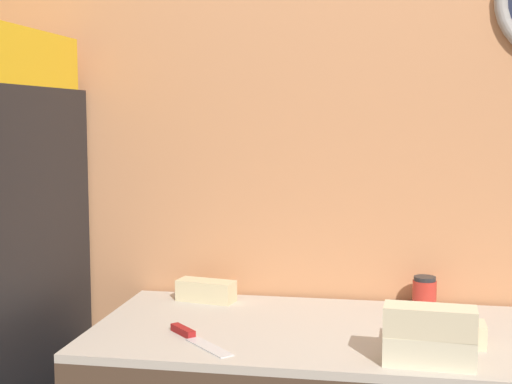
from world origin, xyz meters
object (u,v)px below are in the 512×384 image
(sandwich_stack_middle, at_px, (430,321))
(chefs_knife, at_px, (192,336))
(sandwich_flat_right, at_px, (206,291))
(sandwich_flat_left, at_px, (439,332))
(condiment_jar, at_px, (424,292))
(sandwich_stack_bottom, at_px, (429,351))

(sandwich_stack_middle, relative_size, chefs_knife, 1.00)
(sandwich_stack_middle, xyz_separation_m, sandwich_flat_right, (-0.74, 0.54, -0.08))
(sandwich_flat_left, bearing_deg, condiment_jar, 92.82)
(sandwich_flat_right, bearing_deg, sandwich_stack_middle, -36.10)
(sandwich_stack_bottom, relative_size, sandwich_stack_middle, 1.00)
(sandwich_stack_bottom, xyz_separation_m, sandwich_flat_right, (-0.74, 0.54, -0.00))
(chefs_knife, bearing_deg, condiment_jar, 34.14)
(sandwich_stack_middle, bearing_deg, sandwich_stack_bottom, 0.00)
(condiment_jar, bearing_deg, sandwich_flat_left, -87.18)
(sandwich_flat_right, bearing_deg, sandwich_flat_left, -24.30)
(sandwich_flat_left, bearing_deg, chefs_knife, -173.75)
(condiment_jar, bearing_deg, sandwich_flat_right, -176.83)
(sandwich_stack_bottom, relative_size, sandwich_flat_left, 0.94)
(sandwich_stack_middle, height_order, chefs_knife, sandwich_stack_middle)
(sandwich_flat_right, distance_m, condiment_jar, 0.76)
(sandwich_stack_middle, height_order, sandwich_flat_left, sandwich_stack_middle)
(sandwich_flat_right, relative_size, condiment_jar, 1.99)
(sandwich_stack_bottom, xyz_separation_m, chefs_knife, (-0.68, 0.11, -0.03))
(sandwich_flat_right, xyz_separation_m, condiment_jar, (0.76, 0.04, 0.02))
(sandwich_stack_bottom, height_order, sandwich_stack_middle, sandwich_stack_middle)
(chefs_knife, bearing_deg, sandwich_stack_middle, -9.11)
(sandwich_flat_left, relative_size, chefs_knife, 1.06)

